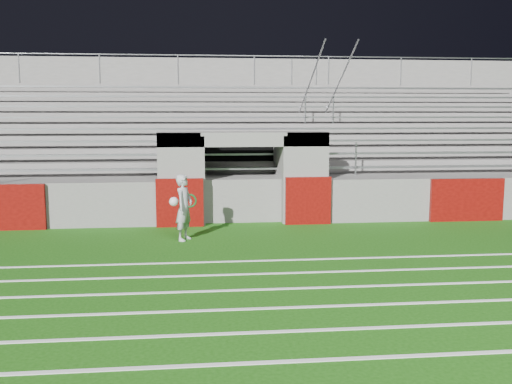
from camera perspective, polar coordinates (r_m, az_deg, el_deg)
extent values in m
plane|color=#184E0D|center=(13.19, -0.05, -5.81)|extent=(90.00, 90.00, 0.00)
cube|color=white|center=(7.54, 4.83, -16.47)|extent=(28.00, 0.09, 0.01)
cube|color=white|center=(8.45, 3.53, -13.71)|extent=(28.00, 0.09, 0.01)
cube|color=white|center=(9.37, 2.51, -11.50)|extent=(28.00, 0.09, 0.01)
cube|color=white|center=(10.31, 1.68, -9.68)|extent=(28.00, 0.09, 0.01)
cube|color=white|center=(11.26, 1.00, -8.16)|extent=(28.00, 0.09, 0.01)
cube|color=white|center=(12.22, 0.43, -6.88)|extent=(28.00, 0.09, 0.01)
cube|color=slate|center=(18.46, 23.35, -0.56)|extent=(10.60, 0.35, 1.25)
cube|color=slate|center=(16.36, -7.61, 1.40)|extent=(1.20, 1.00, 2.60)
cube|color=slate|center=(16.64, 4.88, 1.55)|extent=(1.20, 1.00, 2.60)
cube|color=black|center=(18.09, -1.75, 1.91)|extent=(2.60, 0.20, 2.50)
cube|color=slate|center=(16.95, -5.35, 1.49)|extent=(0.10, 2.20, 2.50)
cube|color=slate|center=(17.13, 2.37, 1.58)|extent=(0.10, 2.20, 2.50)
cube|color=slate|center=(16.32, -1.32, 5.32)|extent=(4.80, 1.00, 0.40)
cube|color=slate|center=(20.24, -2.19, 2.25)|extent=(26.00, 8.00, 0.20)
cube|color=slate|center=(20.31, -2.18, 0.49)|extent=(26.00, 8.00, 1.05)
cube|color=#4F0806|center=(15.89, -7.63, -1.06)|extent=(1.30, 0.15, 1.35)
cube|color=#4F0806|center=(16.18, 5.22, -0.87)|extent=(1.30, 0.15, 1.35)
cube|color=#4F0806|center=(16.71, -23.95, -1.41)|extent=(2.20, 0.15, 1.25)
cube|color=#4F0806|center=(17.71, 20.32, -0.74)|extent=(2.20, 0.15, 1.25)
cube|color=gray|center=(17.30, -1.56, 2.38)|extent=(23.00, 0.28, 0.06)
cube|color=slate|center=(18.15, -1.77, 2.53)|extent=(24.00, 0.75, 0.38)
cube|color=gray|center=(18.02, -1.75, 3.80)|extent=(23.00, 0.28, 0.06)
cube|color=slate|center=(18.88, -1.94, 3.31)|extent=(24.00, 0.75, 0.76)
cube|color=gray|center=(18.74, -1.92, 5.12)|extent=(23.00, 0.28, 0.06)
cube|color=slate|center=(19.61, -2.09, 4.04)|extent=(24.00, 0.75, 1.14)
cube|color=gray|center=(19.47, -2.08, 6.34)|extent=(23.00, 0.28, 0.06)
cube|color=slate|center=(20.35, -2.24, 4.71)|extent=(24.00, 0.75, 1.52)
cube|color=gray|center=(20.22, -2.23, 7.47)|extent=(23.00, 0.28, 0.06)
cube|color=slate|center=(21.08, -2.37, 5.33)|extent=(24.00, 0.75, 1.90)
cube|color=gray|center=(20.97, -2.37, 8.52)|extent=(23.00, 0.28, 0.06)
cube|color=slate|center=(21.83, -2.50, 5.91)|extent=(24.00, 0.75, 2.28)
cube|color=gray|center=(21.72, -2.51, 9.49)|extent=(23.00, 0.28, 0.06)
cube|color=slate|center=(22.57, -2.62, 6.46)|extent=(24.00, 0.75, 2.66)
cube|color=gray|center=(22.49, -2.63, 10.40)|extent=(23.00, 0.28, 0.06)
cube|color=slate|center=(23.24, -2.72, 6.65)|extent=(26.00, 0.60, 5.29)
cylinder|color=#A5A8AD|center=(17.38, 6.77, 3.28)|extent=(0.05, 0.05, 1.00)
cylinder|color=#A5A8AD|center=(20.26, 4.96, 8.24)|extent=(0.05, 0.05, 1.00)
cylinder|color=#A5A8AD|center=(23.28, 3.58, 11.93)|extent=(0.05, 0.05, 1.00)
cylinder|color=#A5A8AD|center=(20.27, 4.98, 9.65)|extent=(0.05, 6.02, 3.08)
cylinder|color=#A5A8AD|center=(17.62, 9.95, 3.27)|extent=(0.05, 0.05, 1.00)
cylinder|color=#A5A8AD|center=(20.47, 7.74, 8.19)|extent=(0.05, 0.05, 1.00)
cylinder|color=#A5A8AD|center=(23.46, 6.05, 11.87)|extent=(0.05, 0.05, 1.00)
cylinder|color=#A5A8AD|center=(20.48, 7.76, 9.59)|extent=(0.05, 6.02, 3.08)
cylinder|color=#A5A8AD|center=(23.92, -22.62, 11.37)|extent=(0.05, 0.05, 1.10)
cylinder|color=#A5A8AD|center=(23.26, -15.38, 11.80)|extent=(0.05, 0.05, 1.10)
cylinder|color=#A5A8AD|center=(22.98, -7.81, 12.06)|extent=(0.05, 0.05, 1.10)
cylinder|color=#A5A8AD|center=(23.08, -0.17, 12.11)|extent=(0.05, 0.05, 1.10)
cylinder|color=#A5A8AD|center=(23.57, 7.26, 11.96)|extent=(0.05, 0.05, 1.10)
cylinder|color=#A5A8AD|center=(24.42, 14.28, 11.63)|extent=(0.05, 0.05, 1.10)
cylinder|color=#A5A8AD|center=(25.60, 20.71, 11.19)|extent=(0.05, 0.05, 1.10)
cylinder|color=#A5A8AD|center=(23.05, -2.72, 13.48)|extent=(24.00, 0.05, 0.05)
imported|color=#A6ABB0|center=(14.15, -7.20, -1.54)|extent=(0.60, 0.71, 1.64)
sphere|color=white|center=(13.90, -8.22, -0.95)|extent=(0.22, 0.22, 0.22)
torus|color=#0C3C18|center=(15.88, -6.66, -0.84)|extent=(0.53, 0.10, 0.53)
torus|color=#0D431B|center=(15.83, -6.66, -0.86)|extent=(0.43, 0.08, 0.43)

